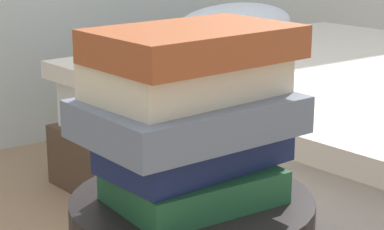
{
  "coord_description": "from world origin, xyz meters",
  "views": [
    {
      "loc": [
        -0.58,
        -0.79,
        0.92
      ],
      "look_at": [
        0.0,
        0.0,
        0.65
      ],
      "focal_mm": 65.71,
      "sensor_mm": 36.0,
      "label": 1
    }
  ],
  "objects_px": {
    "book_slate": "(188,117)",
    "book_rust": "(193,44)",
    "book_cream": "(187,78)",
    "book_forest": "(194,185)",
    "book_navy": "(194,148)"
  },
  "relations": [
    {
      "from": "book_forest",
      "to": "book_cream",
      "type": "distance_m",
      "value": 0.16
    },
    {
      "from": "book_forest",
      "to": "book_navy",
      "type": "xyz_separation_m",
      "value": [
        0.01,
        0.02,
        0.05
      ]
    },
    {
      "from": "book_forest",
      "to": "book_slate",
      "type": "height_order",
      "value": "book_slate"
    },
    {
      "from": "book_cream",
      "to": "book_rust",
      "type": "xyz_separation_m",
      "value": [
        0.0,
        -0.01,
        0.05
      ]
    },
    {
      "from": "book_slate",
      "to": "book_rust",
      "type": "distance_m",
      "value": 0.1
    },
    {
      "from": "book_cream",
      "to": "book_slate",
      "type": "bearing_deg",
      "value": -120.25
    },
    {
      "from": "book_rust",
      "to": "book_slate",
      "type": "bearing_deg",
      "value": -174.93
    },
    {
      "from": "book_slate",
      "to": "book_cream",
      "type": "distance_m",
      "value": 0.06
    },
    {
      "from": "book_forest",
      "to": "book_slate",
      "type": "bearing_deg",
      "value": 151.85
    },
    {
      "from": "book_cream",
      "to": "book_rust",
      "type": "relative_size",
      "value": 0.94
    },
    {
      "from": "book_forest",
      "to": "book_cream",
      "type": "xyz_separation_m",
      "value": [
        -0.0,
        0.02,
        0.16
      ]
    },
    {
      "from": "book_slate",
      "to": "book_rust",
      "type": "height_order",
      "value": "book_rust"
    },
    {
      "from": "book_slate",
      "to": "book_rust",
      "type": "bearing_deg",
      "value": 6.88
    },
    {
      "from": "book_cream",
      "to": "book_forest",
      "type": "bearing_deg",
      "value": -94.37
    },
    {
      "from": "book_slate",
      "to": "book_cream",
      "type": "relative_size",
      "value": 1.12
    }
  ]
}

